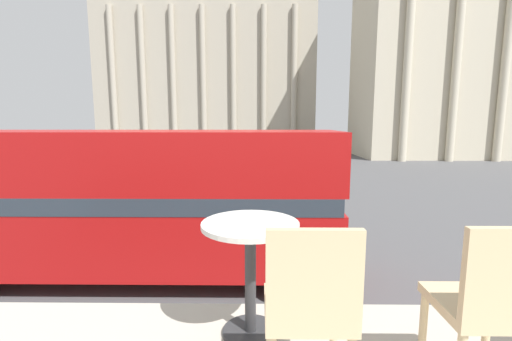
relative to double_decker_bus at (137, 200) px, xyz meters
The scene contains 10 objects.
double_decker_bus is the anchor object (origin of this frame).
cafe_dining_table 8.11m from the double_decker_bus, 65.10° to the right, with size 0.60×0.60×0.73m.
cafe_chair_0 8.74m from the double_decker_bus, 65.00° to the right, with size 0.40×0.40×0.91m.
cafe_chair_1 9.09m from the double_decker_bus, 60.14° to the right, with size 0.40×0.40×0.91m.
plaza_building_left 54.27m from the double_decker_bus, 95.75° to the left, with size 35.59×16.75×26.17m.
plaza_building_right 49.80m from the double_decker_bus, 47.25° to the left, with size 34.11×12.35×25.03m.
traffic_light_near 4.73m from the double_decker_bus, 100.43° to the left, with size 0.42×0.24×3.66m.
traffic_light_mid 13.54m from the double_decker_bus, 97.79° to the left, with size 0.42×0.24×3.96m.
pedestrian_black 17.51m from the double_decker_bus, 82.43° to the left, with size 0.32×0.32×1.78m.
pedestrian_yellow 12.80m from the double_decker_bus, 78.23° to the left, with size 0.32×0.32×1.66m.
Camera 1 is at (0.98, -2.37, 4.52)m, focal length 24.00 mm.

